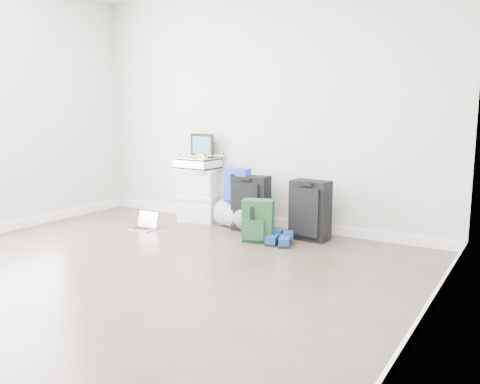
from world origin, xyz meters
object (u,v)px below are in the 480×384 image
Objects in this scene: carry_on at (310,210)px; briefcase at (197,163)px; large_suitcase at (251,203)px; laptop at (145,225)px; duffel_bag at (238,215)px; boxes_stack at (198,195)px.

briefcase is at bearing 178.26° from carry_on.
briefcase is 0.89m from large_suitcase.
briefcase is 0.97m from laptop.
briefcase is 0.76× the size of carry_on.
duffel_bag is 0.82× the size of large_suitcase.
boxes_stack is at bearing 67.29° from laptop.
carry_on is (0.89, -0.04, 0.16)m from duffel_bag.
large_suitcase reaches higher than laptop.
duffel_bag reaches higher than laptop.
briefcase is 0.77× the size of large_suitcase.
large_suitcase is (0.79, -0.10, -0.01)m from boxes_stack.
laptop is (-0.26, -0.66, -0.27)m from boxes_stack.
large_suitcase is 1.23m from laptop.
duffel_bag is 0.91m from carry_on.
laptop is (-0.88, -0.58, -0.11)m from duffel_bag.
boxes_stack reaches higher than duffel_bag.
carry_on is at bearing -8.02° from large_suitcase.
laptop is (-0.26, -0.66, -0.66)m from briefcase.
duffel_bag is 1.85× the size of laptop.
duffel_bag is at bearing 168.75° from large_suitcase.
boxes_stack is at bearing -171.94° from duffel_bag.
boxes_stack reaches higher than laptop.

